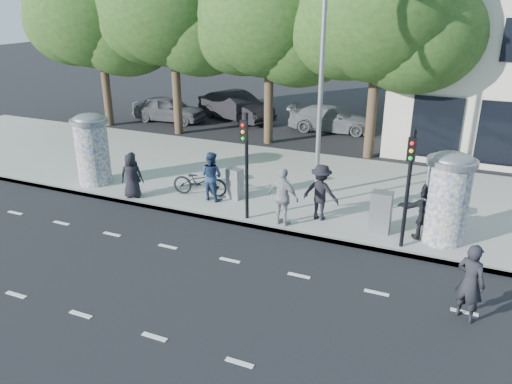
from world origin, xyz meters
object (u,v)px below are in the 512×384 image
at_px(street_lamp, 321,61).
at_px(ped_f, 427,211).
at_px(car_right, 331,119).
at_px(bicycle, 200,181).
at_px(ad_column_right, 447,196).
at_px(man_road, 470,282).
at_px(car_mid, 236,106).
at_px(ped_a, 132,176).
at_px(cabinet_left, 235,183).
at_px(cabinet_right, 381,212).
at_px(ad_column_left, 92,147).
at_px(traffic_pole_near, 246,156).
at_px(ped_d, 321,192).
at_px(car_left, 169,109).
at_px(ped_b, 133,173).
at_px(ped_c, 211,176).
at_px(traffic_pole_far, 409,178).
at_px(ped_e, 283,197).

bearing_deg(street_lamp, ped_f, -27.45).
distance_m(street_lamp, car_right, 10.60).
relative_size(bicycle, car_right, 0.43).
height_order(ad_column_right, car_right, ad_column_right).
bearing_deg(man_road, car_mid, -17.82).
xyz_separation_m(street_lamp, car_mid, (-7.85, 9.79, -3.98)).
bearing_deg(ped_a, cabinet_left, -179.89).
height_order(man_road, bicycle, man_road).
bearing_deg(ad_column_right, cabinet_right, -175.54).
xyz_separation_m(ad_column_right, man_road, (0.80, -3.53, -0.62)).
relative_size(ad_column_left, cabinet_left, 2.47).
relative_size(ad_column_left, car_right, 0.58).
distance_m(traffic_pole_near, ped_d, 2.61).
bearing_deg(car_left, ad_column_left, -165.98).
bearing_deg(ped_b, car_mid, -91.56).
bearing_deg(traffic_pole_near, ad_column_left, 173.89).
height_order(ad_column_left, man_road, ad_column_left).
bearing_deg(car_right, street_lamp, -173.83).
height_order(ped_c, cabinet_left, ped_c).
height_order(ped_a, bicycle, ped_a).
distance_m(traffic_pole_far, ped_f, 1.54).
xyz_separation_m(ad_column_left, ped_c, (4.83, 0.29, -0.53)).
distance_m(cabinet_left, cabinet_right, 5.18).
xyz_separation_m(traffic_pole_near, man_road, (6.60, -2.62, -1.31)).
distance_m(ad_column_right, man_road, 3.67).
distance_m(street_lamp, cabinet_right, 5.23).
bearing_deg(cabinet_left, ad_column_left, -158.98).
distance_m(ad_column_left, ped_f, 11.93).
bearing_deg(ad_column_right, ad_column_left, -179.08).
xyz_separation_m(ad_column_right, car_mid, (-12.25, 11.72, -0.72)).
bearing_deg(traffic_pole_far, ped_a, 179.64).
distance_m(bicycle, car_mid, 12.17).
bearing_deg(ped_b, traffic_pole_near, 165.79).
bearing_deg(car_left, car_right, -84.13).
bearing_deg(traffic_pole_far, car_left, 143.57).
bearing_deg(ped_e, car_left, -31.44).
bearing_deg(ped_f, man_road, 96.36).
bearing_deg(ped_d, cabinet_left, -4.90).
bearing_deg(cabinet_right, ad_column_left, -179.77).
bearing_deg(ad_column_left, ped_f, 0.48).
height_order(bicycle, car_left, car_left).
height_order(man_road, cabinet_left, man_road).
bearing_deg(traffic_pole_far, car_mid, 131.70).
xyz_separation_m(ad_column_right, car_left, (-15.65, 9.91, -0.82)).
bearing_deg(cabinet_right, traffic_pole_near, -169.33).
height_order(ped_d, ped_e, ped_e).
height_order(ad_column_right, traffic_pole_far, traffic_pole_far).
xyz_separation_m(ad_column_right, traffic_pole_near, (-5.80, -0.91, 0.69)).
bearing_deg(bicycle, car_right, -18.96).
height_order(traffic_pole_near, traffic_pole_far, same).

